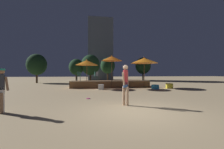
{
  "coord_description": "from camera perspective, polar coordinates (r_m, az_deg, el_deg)",
  "views": [
    {
      "loc": [
        -1.82,
        -5.47,
        1.47
      ],
      "look_at": [
        0.0,
        5.88,
        1.38
      ],
      "focal_mm": 24.0,
      "sensor_mm": 36.0,
      "label": 1
    }
  ],
  "objects": [
    {
      "name": "background_tree_3",
      "position": [
        29.34,
        11.73,
        3.28
      ],
      "size": [
        2.89,
        2.89,
        4.51
      ],
      "color": "#3D2B1C",
      "rests_on": "ground"
    },
    {
      "name": "frisbee_disc",
      "position": [
        8.84,
        -9.07,
        -9.0
      ],
      "size": [
        0.22,
        0.22,
        0.03
      ],
      "color": "#E54C99",
      "rests_on": "ground"
    },
    {
      "name": "background_tree_1",
      "position": [
        24.29,
        -8.2,
        3.61
      ],
      "size": [
        2.99,
        2.99,
        4.45
      ],
      "color": "#3D2B1C",
      "rests_on": "ground"
    },
    {
      "name": "background_tree_2",
      "position": [
        24.54,
        -13.41,
        2.77
      ],
      "size": [
        2.34,
        2.34,
        3.76
      ],
      "color": "#3D2B1C",
      "rests_on": "ground"
    },
    {
      "name": "wooden_deck",
      "position": [
        16.12,
        -0.96,
        -3.58
      ],
      "size": [
        8.11,
        2.56,
        0.74
      ],
      "color": "brown",
      "rests_on": "ground"
    },
    {
      "name": "patio_umbrella_1",
      "position": [
        14.8,
        -9.59,
        4.44
      ],
      "size": [
        2.22,
        2.22,
        2.82
      ],
      "color": "brown",
      "rests_on": "ground"
    },
    {
      "name": "bistro_chair_0",
      "position": [
        15.61,
        -5.41,
        -0.22
      ],
      "size": [
        0.48,
        0.48,
        0.9
      ],
      "rotation": [
        0.0,
        0.0,
        2.29
      ],
      "color": "#2D3338",
      "rests_on": "wooden_deck"
    },
    {
      "name": "person_0",
      "position": [
        6.87,
        -36.44,
        -4.25
      ],
      "size": [
        0.5,
        0.29,
        1.65
      ],
      "rotation": [
        0.0,
        0.0,
        1.78
      ],
      "color": "#997051",
      "rests_on": "ground"
    },
    {
      "name": "cube_seat_0",
      "position": [
        14.47,
        16.14,
        -4.55
      ],
      "size": [
        0.63,
        0.63,
        0.41
      ],
      "rotation": [
        0.0,
        0.0,
        0.38
      ],
      "color": "#2D9EDB",
      "rests_on": "ground"
    },
    {
      "name": "person_1",
      "position": [
        6.88,
        5.16,
        -3.16
      ],
      "size": [
        0.41,
        0.43,
        1.85
      ],
      "rotation": [
        0.0,
        0.0,
        2.38
      ],
      "color": "tan",
      "rests_on": "ground"
    },
    {
      "name": "distant_building",
      "position": [
        33.96,
        -4.64,
        9.22
      ],
      "size": [
        5.26,
        4.74,
        13.26
      ],
      "color": "#4C5666",
      "rests_on": "ground"
    },
    {
      "name": "background_tree_4",
      "position": [
        27.73,
        -1.65,
        3.38
      ],
      "size": [
        2.68,
        2.68,
        4.36
      ],
      "color": "#3D2B1C",
      "rests_on": "ground"
    },
    {
      "name": "cube_seat_1",
      "position": [
        13.71,
        -4.19,
        -4.74
      ],
      "size": [
        0.56,
        0.56,
        0.45
      ],
      "rotation": [
        0.0,
        0.0,
        -0.17
      ],
      "color": "white",
      "rests_on": "ground"
    },
    {
      "name": "background_tree_0",
      "position": [
        25.26,
        -26.75,
        3.39
      ],
      "size": [
        2.91,
        2.91,
        4.39
      ],
      "color": "#3D2B1C",
      "rests_on": "ground"
    },
    {
      "name": "bistro_chair_1",
      "position": [
        15.32,
        -12.54,
        -0.25
      ],
      "size": [
        0.41,
        0.41,
        0.9
      ],
      "rotation": [
        0.0,
        0.0,
        3.3
      ],
      "color": "#1E4C47",
      "rests_on": "wooden_deck"
    },
    {
      "name": "cube_seat_2",
      "position": [
        15.52,
        20.98,
        -4.08
      ],
      "size": [
        0.68,
        0.68,
        0.49
      ],
      "rotation": [
        0.0,
        0.0,
        -0.24
      ],
      "color": "yellow",
      "rests_on": "ground"
    },
    {
      "name": "patio_umbrella_2",
      "position": [
        14.76,
        -0.09,
        6.1
      ],
      "size": [
        2.06,
        2.06,
        3.24
      ],
      "color": "brown",
      "rests_on": "ground"
    },
    {
      "name": "ground_plane",
      "position": [
        5.95,
        9.28,
        -13.84
      ],
      "size": [
        120.0,
        120.0,
        0.0
      ],
      "primitive_type": "plane",
      "color": "tan"
    },
    {
      "name": "bistro_chair_2",
      "position": [
        16.54,
        -6.33,
        -0.19
      ],
      "size": [
        0.41,
        0.4,
        0.9
      ],
      "rotation": [
        0.0,
        0.0,
        1.71
      ],
      "color": "#1E4C47",
      "rests_on": "wooden_deck"
    },
    {
      "name": "patio_umbrella_0",
      "position": [
        15.8,
        12.18,
        5.21
      ],
      "size": [
        2.75,
        2.75,
        3.13
      ],
      "color": "brown",
      "rests_on": "ground"
    }
  ]
}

